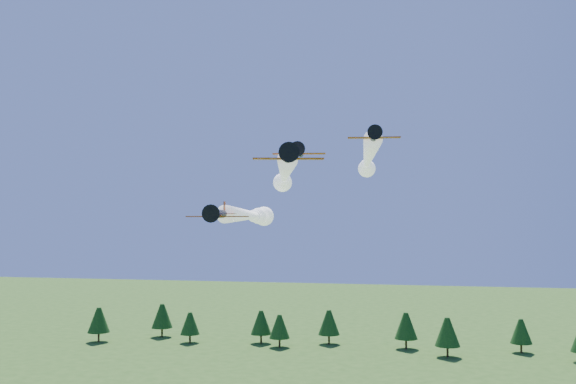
% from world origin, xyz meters
% --- Properties ---
extents(plane_lead, '(17.27, 55.90, 3.70)m').
position_xyz_m(plane_lead, '(-7.05, 20.88, 45.63)').
color(plane_lead, black).
rests_on(plane_lead, ground).
extents(plane_left, '(9.72, 45.45, 3.70)m').
position_xyz_m(plane_left, '(-13.65, 23.46, 38.97)').
color(plane_left, black).
rests_on(plane_left, ground).
extents(plane_right, '(10.82, 58.94, 3.70)m').
position_xyz_m(plane_right, '(5.73, 32.51, 48.99)').
color(plane_right, black).
rests_on(plane_right, ground).
extents(plane_slot, '(7.62, 8.28, 2.66)m').
position_xyz_m(plane_slot, '(-1.98, 6.90, 47.86)').
color(plane_slot, black).
rests_on(plane_slot, ground).
extents(treeline, '(178.11, 20.46, 10.90)m').
position_xyz_m(treeline, '(-2.00, 109.23, 6.38)').
color(treeline, '#382314').
rests_on(treeline, ground).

